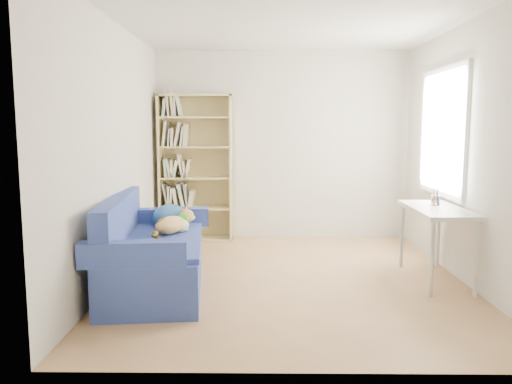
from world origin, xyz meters
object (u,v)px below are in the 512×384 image
at_px(bookshelf, 196,174).
at_px(desk, 437,216).
at_px(pen_cup, 436,199).
at_px(sofa, 152,253).

height_order(bookshelf, desk, bookshelf).
distance_m(bookshelf, pen_cup, 3.19).
bearing_deg(sofa, desk, -1.11).
xyz_separation_m(desk, pen_cup, (0.04, 0.16, 0.15)).
relative_size(bookshelf, desk, 1.82).
distance_m(bookshelf, desk, 3.26).
bearing_deg(bookshelf, sofa, -94.23).
bearing_deg(sofa, bookshelf, 79.68).
distance_m(sofa, bookshelf, 2.19).
height_order(sofa, bookshelf, bookshelf).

